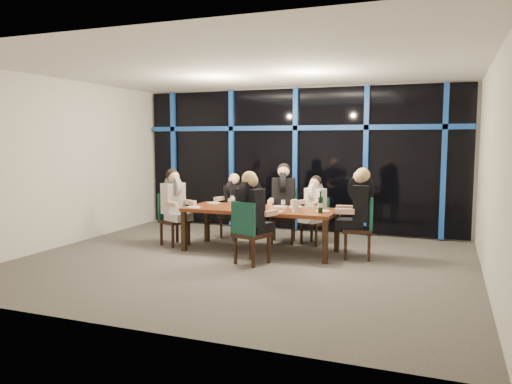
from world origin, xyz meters
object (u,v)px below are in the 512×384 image
Objects in this scene: dining_table at (260,212)px; chair_near_mid at (248,230)px; chair_far_left at (235,213)px; chair_end_right at (363,224)px; chair_end_left at (172,216)px; chair_far_mid at (284,212)px; diner_far_left at (233,196)px; diner_far_right at (314,200)px; diner_end_left at (174,196)px; diner_end_right at (358,200)px; water_pitcher at (295,205)px; wine_bottle at (320,205)px; chair_far_right at (316,218)px; diner_near_mid at (252,204)px; diner_far_mid at (283,191)px.

chair_near_mid is (0.15, -0.93, -0.13)m from dining_table.
chair_end_right reaches higher than chair_far_left.
dining_table is at bearing -64.18° from chair_end_left.
diner_far_left is at bearing 170.29° from chair_far_mid.
diner_end_left is (-2.35, -0.99, 0.08)m from diner_far_right.
chair_end_left is 3.38m from diner_end_right.
diner_end_right is 5.20× the size of water_pitcher.
diner_far_right is 1.13m from wine_bottle.
diner_far_left is at bearing -12.65° from diner_end_left.
wine_bottle is at bearing -52.78° from chair_far_right.
wine_bottle reaches higher than chair_far_left.
chair_far_left is 1.63m from chair_far_right.
diner_end_left reaches higher than chair_far_right.
chair_far_right is 0.91× the size of chair_end_left.
diner_near_mid is (-1.47, -0.95, -0.02)m from diner_end_right.
diner_far_mid is (-0.60, -0.12, 0.48)m from chair_far_right.
diner_far_right is (0.72, 0.89, 0.15)m from dining_table.
diner_near_mid reaches higher than chair_end_right.
diner_near_mid reaches higher than chair_far_left.
chair_near_mid reaches higher than dining_table.
dining_table is 3.01× the size of chair_far_left.
dining_table is 1.23m from chair_far_right.
dining_table is at bearing -95.58° from diner_end_right.
diner_end_right is at bearing -125.88° from chair_near_mid.
chair_far_mid is at bearing 90.00° from diner_far_mid.
diner_far_mid is at bearing -154.28° from diner_far_right.
chair_end_right reaches higher than chair_end_left.
diner_end_right is (1.52, -0.82, 0.39)m from chair_far_mid.
chair_near_mid is at bearing -100.98° from chair_far_mid.
diner_far_mid is 1.03× the size of diner_near_mid.
diner_far_left reaches higher than chair_far_mid.
dining_table is 1.32m from chair_far_left.
chair_end_right is at bearing -62.64° from diner_end_left.
chair_end_right is at bearing -128.57° from diner_near_mid.
chair_far_right is 1.98m from chair_near_mid.
diner_far_right is at bearing -6.34° from diner_far_mid.
diner_near_mid reaches higher than wine_bottle.
chair_near_mid is 1.00× the size of diner_far_mid.
diner_end_right is at bearing -40.18° from chair_far_mid.
chair_end_right is at bearing 90.00° from diner_end_right.
diner_end_right is (3.35, 0.16, 0.43)m from chair_end_left.
diner_far_right reaches higher than chair_far_left.
chair_near_mid is at bearing -141.17° from wine_bottle.
dining_table is at bearing -58.38° from diner_near_mid.
wine_bottle is 1.88× the size of water_pitcher.
chair_far_right is 0.88× the size of diner_far_mid.
chair_near_mid is at bearing -64.53° from diner_end_right.
dining_table is 13.83× the size of water_pitcher.
chair_near_mid is 1.93m from diner_far_right.
wine_bottle is at bearing -58.73° from diner_far_mid.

